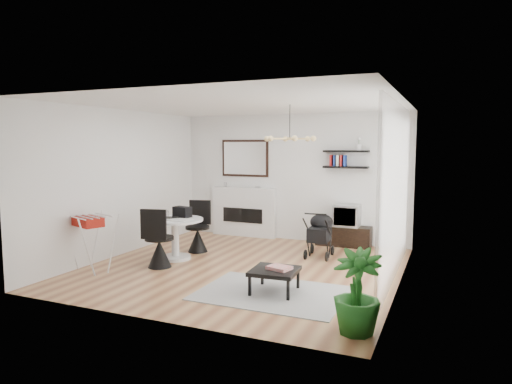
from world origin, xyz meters
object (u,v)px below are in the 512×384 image
at_px(dining_table, 175,233).
at_px(stroller, 320,236).
at_px(drying_rack, 92,242).
at_px(coffee_table, 275,272).
at_px(fireplace, 244,206).
at_px(tv_console, 344,236).
at_px(potted_plant, 357,292).
at_px(crt_tv, 347,215).

bearing_deg(dining_table, stroller, 27.58).
relative_size(drying_rack, coffee_table, 1.38).
xyz_separation_m(fireplace, dining_table, (-0.26, -2.38, -0.20)).
distance_m(dining_table, stroller, 2.64).
relative_size(fireplace, drying_rack, 2.34).
distance_m(drying_rack, coffee_table, 3.13).
bearing_deg(tv_console, drying_rack, -134.33).
relative_size(fireplace, dining_table, 2.15).
bearing_deg(dining_table, coffee_table, -24.44).
xyz_separation_m(coffee_table, potted_plant, (1.31, -0.93, 0.17)).
relative_size(crt_tv, potted_plant, 0.55).
xyz_separation_m(tv_console, drying_rack, (-3.37, -3.45, 0.28)).
distance_m(dining_table, coffee_table, 2.54).
bearing_deg(potted_plant, drying_rack, 169.97).
xyz_separation_m(crt_tv, dining_table, (-2.61, -2.25, -0.15)).
relative_size(coffee_table, potted_plant, 0.72).
height_order(tv_console, drying_rack, drying_rack).
distance_m(fireplace, tv_console, 2.34).
distance_m(fireplace, drying_rack, 3.74).
distance_m(fireplace, crt_tv, 2.35).
xyz_separation_m(drying_rack, coffee_table, (3.12, 0.14, -0.19)).
bearing_deg(fireplace, dining_table, -96.32).
bearing_deg(drying_rack, fireplace, 93.84).
relative_size(dining_table, potted_plant, 1.08).
bearing_deg(coffee_table, potted_plant, -35.31).
height_order(crt_tv, stroller, stroller).
bearing_deg(tv_console, fireplace, 176.88).
bearing_deg(fireplace, drying_rack, -106.82).
height_order(tv_console, coffee_table, tv_console).
relative_size(crt_tv, stroller, 0.59).
bearing_deg(dining_table, crt_tv, 40.84).
relative_size(tv_console, dining_table, 1.09).
relative_size(tv_console, potted_plant, 1.17).
height_order(tv_console, potted_plant, potted_plant).
bearing_deg(drying_rack, potted_plant, 10.63).
bearing_deg(tv_console, crt_tv, -3.37).
relative_size(fireplace, coffee_table, 3.23).
height_order(stroller, coffee_table, stroller).
bearing_deg(crt_tv, stroller, -104.67).
relative_size(stroller, potted_plant, 0.94).
bearing_deg(fireplace, potted_plant, -52.44).
distance_m(tv_console, drying_rack, 4.83).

